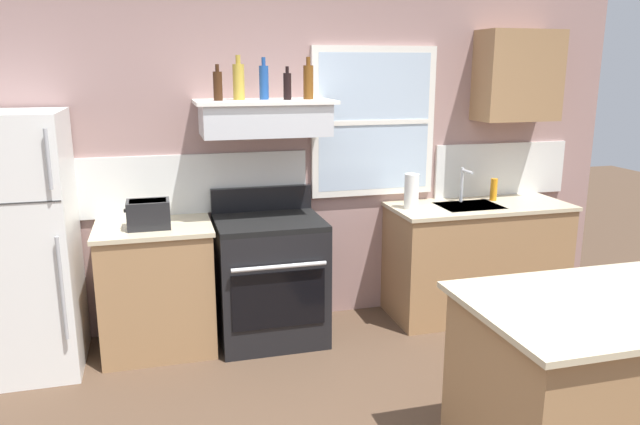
# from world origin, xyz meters

# --- Properties ---
(back_wall) EXTENTS (5.40, 0.11, 2.70)m
(back_wall) POSITION_xyz_m (0.03, 2.23, 1.35)
(back_wall) COLOR gray
(back_wall) RESTS_ON ground_plane
(refrigerator) EXTENTS (0.70, 0.72, 1.70)m
(refrigerator) POSITION_xyz_m (-1.90, 1.84, 0.85)
(refrigerator) COLOR white
(refrigerator) RESTS_ON ground_plane
(counter_left_of_stove) EXTENTS (0.79, 0.63, 0.91)m
(counter_left_of_stove) POSITION_xyz_m (-1.05, 1.90, 0.46)
(counter_left_of_stove) COLOR #9E754C
(counter_left_of_stove) RESTS_ON ground_plane
(toaster) EXTENTS (0.30, 0.20, 0.19)m
(toaster) POSITION_xyz_m (-1.07, 1.83, 1.01)
(toaster) COLOR black
(toaster) RESTS_ON counter_left_of_stove
(stove_range) EXTENTS (0.76, 0.69, 1.09)m
(stove_range) POSITION_xyz_m (-0.25, 1.86, 0.46)
(stove_range) COLOR black
(stove_range) RESTS_ON ground_plane
(range_hood_shelf) EXTENTS (0.96, 0.52, 0.24)m
(range_hood_shelf) POSITION_xyz_m (-0.25, 1.96, 1.62)
(range_hood_shelf) COLOR silver
(bottle_brown_stout) EXTENTS (0.06, 0.06, 0.24)m
(bottle_brown_stout) POSITION_xyz_m (-0.57, 1.93, 1.85)
(bottle_brown_stout) COLOR #381E0F
(bottle_brown_stout) RESTS_ON range_hood_shelf
(bottle_champagne_gold_foil) EXTENTS (0.08, 0.08, 0.30)m
(bottle_champagne_gold_foil) POSITION_xyz_m (-0.42, 1.99, 1.87)
(bottle_champagne_gold_foil) COLOR #B29333
(bottle_champagne_gold_foil) RESTS_ON range_hood_shelf
(bottle_blue_liqueur) EXTENTS (0.07, 0.07, 0.29)m
(bottle_blue_liqueur) POSITION_xyz_m (-0.24, 1.98, 1.87)
(bottle_blue_liqueur) COLOR #1E478C
(bottle_blue_liqueur) RESTS_ON range_hood_shelf
(bottle_balsamic_dark) EXTENTS (0.06, 0.06, 0.23)m
(bottle_balsamic_dark) POSITION_xyz_m (-0.09, 1.91, 1.84)
(bottle_balsamic_dark) COLOR black
(bottle_balsamic_dark) RESTS_ON range_hood_shelf
(bottle_amber_wine) EXTENTS (0.07, 0.07, 0.29)m
(bottle_amber_wine) POSITION_xyz_m (0.07, 1.95, 1.87)
(bottle_amber_wine) COLOR brown
(bottle_amber_wine) RESTS_ON range_hood_shelf
(counter_right_with_sink) EXTENTS (1.43, 0.63, 0.91)m
(counter_right_with_sink) POSITION_xyz_m (1.45, 1.90, 0.46)
(counter_right_with_sink) COLOR #9E754C
(counter_right_with_sink) RESTS_ON ground_plane
(sink_faucet) EXTENTS (0.03, 0.17, 0.28)m
(sink_faucet) POSITION_xyz_m (1.35, 2.00, 1.08)
(sink_faucet) COLOR silver
(sink_faucet) RESTS_ON counter_right_with_sink
(paper_towel_roll) EXTENTS (0.11, 0.11, 0.27)m
(paper_towel_roll) POSITION_xyz_m (0.86, 1.90, 1.04)
(paper_towel_roll) COLOR white
(paper_towel_roll) RESTS_ON counter_right_with_sink
(dish_soap_bottle) EXTENTS (0.06, 0.06, 0.18)m
(dish_soap_bottle) POSITION_xyz_m (1.63, 2.00, 1.00)
(dish_soap_bottle) COLOR orange
(dish_soap_bottle) RESTS_ON counter_right_with_sink
(kitchen_island) EXTENTS (1.40, 0.90, 0.91)m
(kitchen_island) POSITION_xyz_m (1.04, -0.08, 0.46)
(kitchen_island) COLOR #9E754C
(kitchen_island) RESTS_ON ground_plane
(upper_cabinet_right) EXTENTS (0.64, 0.32, 0.70)m
(upper_cabinet_right) POSITION_xyz_m (1.80, 2.04, 1.90)
(upper_cabinet_right) COLOR #9E754C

